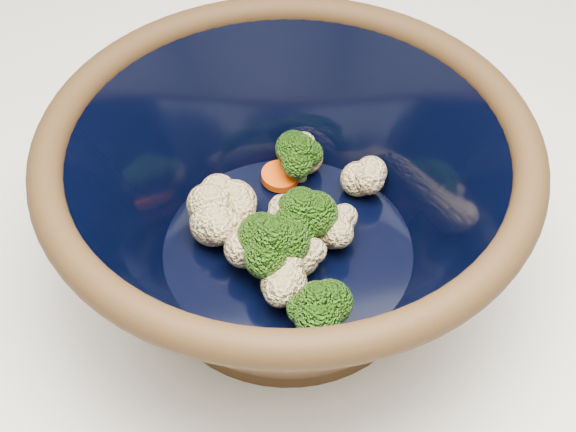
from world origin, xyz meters
name	(u,v)px	position (x,y,z in m)	size (l,w,h in m)	color
mixing_bowl	(288,203)	(-0.08, 0.01, 0.98)	(0.40, 0.40, 0.14)	black
vegetable_pile	(285,226)	(-0.08, 0.01, 0.95)	(0.14, 0.18, 0.06)	#608442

